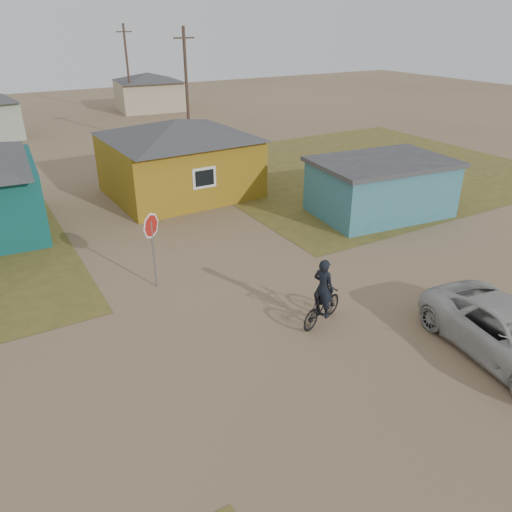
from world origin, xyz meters
The scene contains 9 objects.
ground centered at (0.00, 0.00, 0.00)m, with size 120.00×120.00×0.00m, color #896E4F.
grass_ne centered at (14.00, 13.00, 0.01)m, with size 20.00×18.00×0.00m, color brown.
house_yellow centered at (2.50, 14.00, 2.00)m, with size 7.72×6.76×3.90m.
shed_turquoise centered at (9.50, 6.50, 1.31)m, with size 6.71×4.93×2.60m.
house_beige_east centered at (10.00, 40.00, 1.86)m, with size 6.95×6.05×3.60m.
utility_pole_near centered at (6.50, 22.00, 4.14)m, with size 1.40×0.20×8.00m.
utility_pole_far centered at (7.50, 38.00, 4.14)m, with size 1.40×0.20×8.00m.
stop_sign centered at (-2.20, 4.97, 1.99)m, with size 0.87×0.29×2.74m.
cyclist centered at (1.38, 0.23, 0.78)m, with size 1.98×1.14×2.15m.
Camera 1 is at (-6.91, -9.95, 8.52)m, focal length 35.00 mm.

